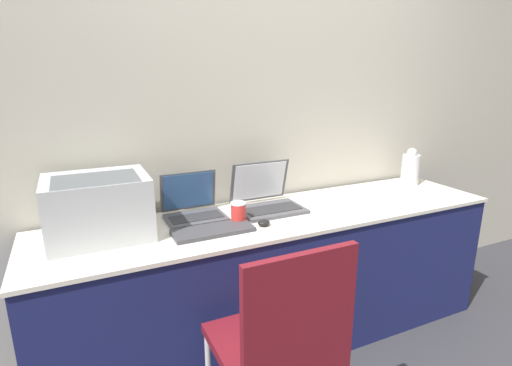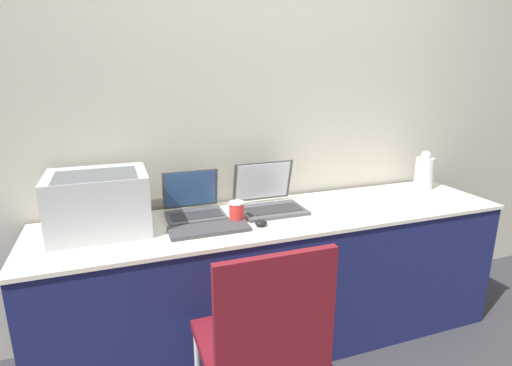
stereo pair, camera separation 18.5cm
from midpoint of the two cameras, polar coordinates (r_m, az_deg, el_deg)
The scene contains 10 objects.
wall_back at distance 2.35m, azimuth -2.73°, elevation 10.62°, with size 8.00×0.05×2.60m.
table at distance 2.31m, azimuth 1.00°, elevation -13.38°, with size 2.53×0.60×0.77m.
printer at distance 1.98m, azimuth -24.16°, elevation -2.95°, with size 0.45×0.35×0.29m.
laptop_left at distance 2.13m, azimuth -11.44°, elevation -3.52°, with size 0.30×0.25×0.23m.
laptop_right at distance 2.22m, azimuth -0.82°, elevation -2.31°, with size 0.35×0.31×0.25m.
external_keyboard at distance 1.93m, azimuth -8.92°, elevation -6.77°, with size 0.38×0.15×0.02m.
coffee_cup at distance 2.02m, azimuth -5.17°, elevation -4.27°, with size 0.08×0.08×0.11m.
mouse at distance 1.98m, azimuth -1.55°, elevation -5.76°, with size 0.06×0.05×0.03m.
metal_pitcher at distance 2.84m, azimuth 19.49°, elevation 1.98°, with size 0.12×0.12×0.25m.
chair at distance 1.58m, azimuth 0.00°, elevation -21.61°, with size 0.42×0.46×0.95m.
Camera 1 is at (-0.98, -1.49, 1.50)m, focal length 28.00 mm.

